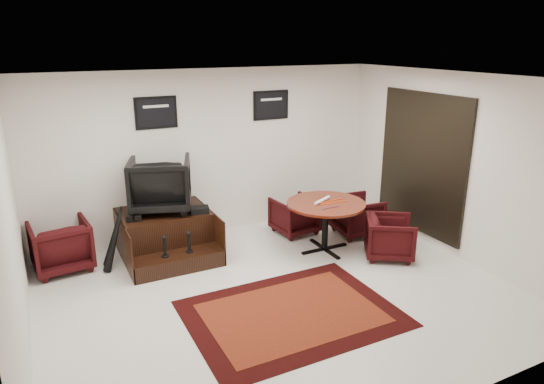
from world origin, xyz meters
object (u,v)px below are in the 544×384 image
(table_chair_window, at_px, (357,214))
(table_chair_corner, at_px, (390,235))
(shine_podium, at_px, (166,235))
(armchair_side, at_px, (61,243))
(shine_chair, at_px, (160,181))
(meeting_table, at_px, (326,208))
(table_chair_back, at_px, (295,214))

(table_chair_window, height_order, table_chair_corner, table_chair_window)
(shine_podium, relative_size, armchair_side, 1.73)
(armchair_side, bearing_deg, shine_podium, 166.92)
(shine_chair, bearing_deg, shine_podium, 108.47)
(shine_podium, bearing_deg, armchair_side, 172.69)
(meeting_table, xyz_separation_m, table_chair_back, (-0.08, 0.86, -0.36))
(table_chair_window, bearing_deg, shine_chair, 81.70)
(armchair_side, bearing_deg, shine_chair, 172.32)
(shine_chair, height_order, meeting_table, shine_chair)
(table_chair_window, bearing_deg, meeting_table, 116.09)
(shine_podium, bearing_deg, table_chair_corner, -28.08)
(shine_podium, height_order, table_chair_corner, table_chair_corner)
(shine_chair, bearing_deg, table_chair_back, -167.95)
(shine_chair, distance_m, table_chair_corner, 3.63)
(shine_chair, height_order, armchair_side, shine_chair)
(table_chair_back, height_order, table_chair_window, table_chair_window)
(shine_podium, bearing_deg, meeting_table, -22.74)
(shine_chair, height_order, table_chair_back, shine_chair)
(table_chair_corner, bearing_deg, table_chair_window, 26.19)
(meeting_table, bearing_deg, shine_chair, 154.32)
(table_chair_corner, bearing_deg, table_chair_back, 61.34)
(meeting_table, xyz_separation_m, table_chair_corner, (0.75, -0.67, -0.35))
(armchair_side, height_order, table_chair_window, armchair_side)
(meeting_table, bearing_deg, shine_podium, 157.26)
(table_chair_back, xyz_separation_m, table_chair_corner, (0.83, -1.52, 0.01))
(shine_podium, distance_m, armchair_side, 1.52)
(shine_podium, bearing_deg, shine_chair, 90.00)
(armchair_side, relative_size, table_chair_corner, 1.13)
(shine_chair, distance_m, armchair_side, 1.68)
(shine_podium, height_order, meeting_table, meeting_table)
(armchair_side, height_order, meeting_table, armchair_side)
(table_chair_back, xyz_separation_m, table_chair_window, (0.94, -0.53, 0.02))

